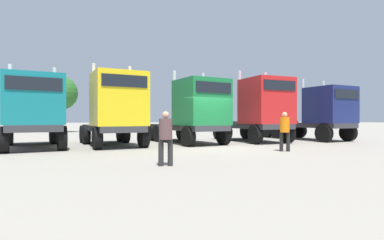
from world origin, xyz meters
The scene contains 11 objects.
ground centered at (0.00, 0.00, 0.00)m, with size 200.00×200.00×0.00m, color gray.
semi_truck_teal centered at (-8.26, 2.63, 1.78)m, with size 3.33×6.70×3.98m.
semi_truck_yellow centered at (-4.53, 2.40, 1.92)m, with size 3.09×5.95×4.26m.
semi_truck_green centered at (-0.18, 2.44, 1.84)m, with size 3.36×6.42×4.12m.
semi_truck_red centered at (3.95, 2.17, 1.98)m, with size 2.64×5.73×4.36m.
semi_truck_navy centered at (8.46, 2.12, 1.78)m, with size 3.08×6.58×4.01m.
visitor_in_hivis centered at (2.02, -2.46, 0.99)m, with size 0.55×0.55×1.71m.
visitor_with_camera centered at (-3.97, -4.46, 0.95)m, with size 0.47×0.47×1.64m.
oak_far_left centered at (-7.78, 21.14, 4.08)m, with size 3.59×3.59×5.89m.
oak_far_centre centered at (-0.77, 19.83, 3.51)m, with size 3.20×3.20×5.13m.
oak_far_right centered at (9.84, 21.83, 4.26)m, with size 3.66×3.66×6.11m.
Camera 1 is at (-6.59, -13.25, 1.43)m, focal length 28.44 mm.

